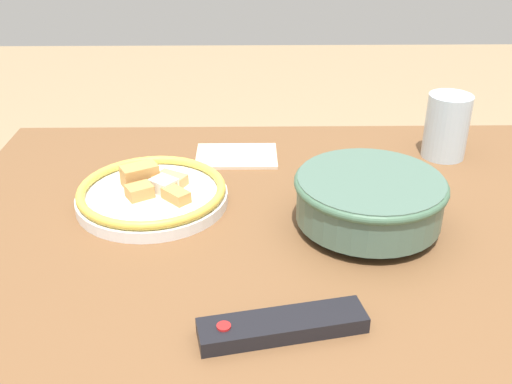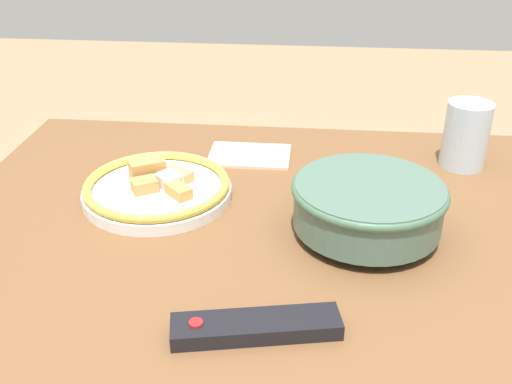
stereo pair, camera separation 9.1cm
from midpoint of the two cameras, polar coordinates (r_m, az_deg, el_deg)
dining_table at (r=0.95m, az=3.05°, el=-8.66°), size 1.16×0.80×0.75m
noodle_bowl at (r=0.88m, az=7.88°, el=-0.81°), size 0.22×0.22×0.08m
food_plate at (r=0.97m, az=-12.49°, el=-0.22°), size 0.24×0.24×0.05m
tv_remote at (r=0.70m, az=-1.25°, el=-12.73°), size 0.20×0.08×0.02m
drinking_glass at (r=1.14m, az=15.55°, el=6.00°), size 0.08×0.08×0.12m
folded_napkin at (r=1.11m, az=-4.20°, el=3.38°), size 0.15×0.10×0.01m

